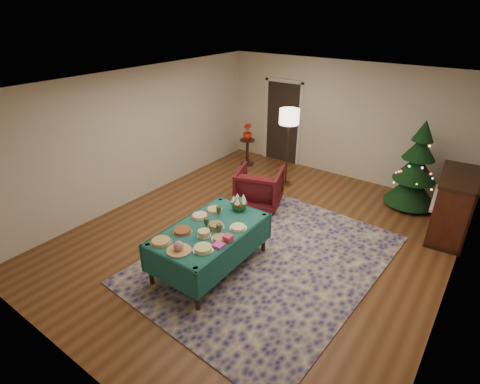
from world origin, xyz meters
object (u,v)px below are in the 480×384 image
Objects in this scene: floor_lamp at (289,122)px; side_table at (247,152)px; piano at (452,206)px; christmas_tree at (416,169)px; armchair at (259,186)px; potted_plant at (247,135)px; gift_box at (228,238)px; buffet_table at (210,236)px.

side_table is (-1.44, 0.50, -1.18)m from floor_lamp.
piano reaches higher than side_table.
side_table is 0.49× the size of piano.
armchair is at bearing -144.43° from christmas_tree.
christmas_tree reaches higher than potted_plant.
floor_lamp is at bearing 106.05° from gift_box.
potted_plant is 0.23× the size of christmas_tree.
floor_lamp is 2.61× the size of side_table.
christmas_tree is (2.54, 1.82, 0.38)m from armchair.
piano is (4.86, -0.59, -0.23)m from potted_plant.
buffet_table reaches higher than side_table.
floor_lamp is 4.30× the size of potted_plant.
side_table is at bearing 121.50° from gift_box.
side_table is (-1.49, 1.69, -0.12)m from armchair.
gift_box is at bearing -58.50° from side_table.
potted_plant is at bearing 121.50° from gift_box.
gift_box is at bearing 93.60° from armchair.
buffet_table is at bearing -62.65° from potted_plant.
side_table is 0.37× the size of christmas_tree.
floor_lamp is at bearing -106.90° from armchair.
armchair is 0.50× the size of floor_lamp.
buffet_table is 0.49m from gift_box.
gift_box is 0.28× the size of potted_plant.
armchair is at bearing -161.95° from piano.
potted_plant is at bearing 0.00° from side_table.
christmas_tree is 1.13m from piano.
buffet_table is 2.75× the size of side_table.
side_table is (-2.01, 3.88, -0.25)m from buffet_table.
armchair is 3.55m from piano.
armchair reaches higher than gift_box.
floor_lamp is (-0.05, 1.19, 1.07)m from armchair.
piano is at bearing 54.51° from gift_box.
floor_lamp is 3.55m from piano.
potted_plant reaches higher than gift_box.
armchair is at bearing 112.68° from gift_box.
armchair reaches higher than buffet_table.
buffet_table is 4.49m from christmas_tree.
buffet_table is at bearing -116.82° from christmas_tree.
piano is (2.42, 3.39, -0.20)m from gift_box.
piano is at bearing -1.57° from floor_lamp.
gift_box is at bearing -73.95° from floor_lamp.
gift_box is 4.70m from side_table.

